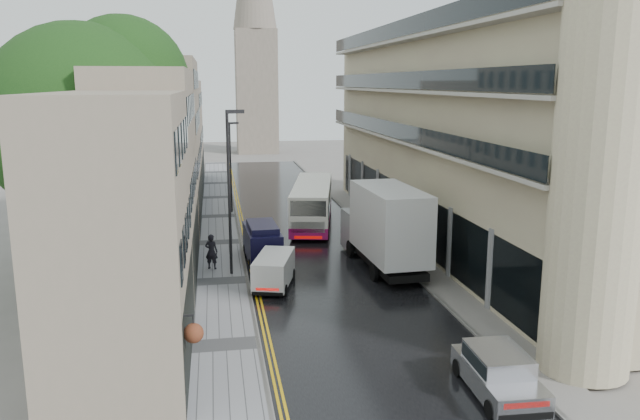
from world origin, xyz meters
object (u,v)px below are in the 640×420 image
object	(u,v)px
silver_hatchback	(492,395)
lamp_post_near	(229,194)
tree_far	(126,143)
tree_near	(85,153)
white_van	(254,278)
cream_bus	(293,213)
navy_van	(251,249)
lamp_post_far	(231,168)
white_lorry	(375,237)
pedestrian	(211,252)

from	to	relation	value
silver_hatchback	lamp_post_near	size ratio (longest dim) A/B	0.48
tree_far	silver_hatchback	xyz separation A→B (m)	(14.48, -29.05, -5.41)
tree_near	white_van	world-z (taller)	tree_near
cream_bus	navy_van	distance (m)	8.37
cream_bus	lamp_post_far	size ratio (longest dim) A/B	1.59
tree_far	white_lorry	distance (m)	20.97
lamp_post_far	lamp_post_near	bearing A→B (deg)	-113.26
white_lorry	lamp_post_far	distance (m)	20.21
tree_far	cream_bus	world-z (taller)	tree_far
navy_van	lamp_post_far	xyz separation A→B (m)	(-0.58, 15.69, 2.51)
lamp_post_far	pedestrian	bearing A→B (deg)	-117.24
white_lorry	lamp_post_near	distance (m)	8.12
tree_far	white_van	distance (m)	18.62
lamp_post_near	lamp_post_far	world-z (taller)	lamp_post_near
tree_near	lamp_post_far	xyz separation A→B (m)	(7.71, 17.15, -3.22)
tree_near	tree_far	bearing A→B (deg)	88.68
tree_near	lamp_post_near	size ratio (longest dim) A/B	1.56
cream_bus	white_lorry	distance (m)	11.32
white_van	lamp_post_near	world-z (taller)	lamp_post_near
pedestrian	navy_van	bearing A→B (deg)	-161.40
navy_van	lamp_post_near	xyz separation A→B (m)	(-1.14, -1.03, 3.35)
tree_near	pedestrian	xyz separation A→B (m)	(6.10, 1.50, -5.82)
white_van	navy_van	distance (m)	4.45
white_van	lamp_post_near	size ratio (longest dim) A/B	0.43
silver_hatchback	lamp_post_far	world-z (taller)	lamp_post_far
navy_van	lamp_post_far	bearing A→B (deg)	89.55
silver_hatchback	lamp_post_near	bearing A→B (deg)	116.96
white_van	navy_van	bearing A→B (deg)	104.42
tree_far	lamp_post_near	world-z (taller)	tree_far
tree_near	cream_bus	bearing A→B (deg)	37.90
white_lorry	lamp_post_near	xyz separation A→B (m)	(-7.51, 2.22, 2.14)
navy_van	pedestrian	world-z (taller)	navy_van
white_lorry	white_van	world-z (taller)	white_lorry
silver_hatchback	navy_van	xyz separation A→B (m)	(-6.48, 17.50, 0.39)
tree_near	white_lorry	xyz separation A→B (m)	(14.67, -1.79, -4.53)
pedestrian	lamp_post_near	xyz separation A→B (m)	(1.06, -1.08, 3.44)
lamp_post_near	lamp_post_far	size ratio (longest dim) A/B	1.23
tree_near	white_lorry	bearing A→B (deg)	-6.96
tree_far	pedestrian	world-z (taller)	tree_far
white_van	navy_van	world-z (taller)	navy_van
pedestrian	lamp_post_near	world-z (taller)	lamp_post_near
lamp_post_near	lamp_post_far	xyz separation A→B (m)	(0.56, 16.72, -0.84)
white_lorry	lamp_post_near	bearing A→B (deg)	160.51
tree_near	lamp_post_near	distance (m)	7.56
tree_far	pedestrian	distance (m)	13.85
white_van	white_lorry	bearing A→B (deg)	26.20
tree_near	pedestrian	size ratio (longest dim) A/B	6.92
tree_near	lamp_post_far	bearing A→B (deg)	65.78
tree_near	navy_van	distance (m)	10.19
tree_near	lamp_post_near	xyz separation A→B (m)	(7.16, 0.43, -2.39)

